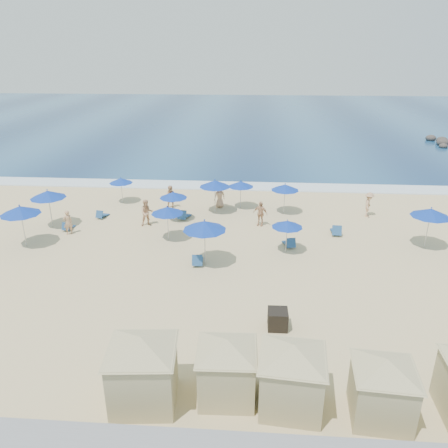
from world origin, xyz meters
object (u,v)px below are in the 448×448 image
at_px(umbrella_1, 20,210).
at_px(beachgoer_3, 369,205).
at_px(umbrella_10, 431,213).
at_px(trash_bin, 278,319).
at_px(beachgoer_2, 260,213).
at_px(umbrella_8, 287,224).
at_px(umbrella_2, 121,181).
at_px(umbrella_5, 173,195).
at_px(beachgoer_0, 68,222).
at_px(umbrella_3, 167,210).
at_px(cabana_1, 227,361).
at_px(umbrella_7, 241,184).
at_px(cabana_3, 384,381).
at_px(beachgoer_4, 220,196).
at_px(beachgoer_1, 147,213).
at_px(cabana_2, 292,368).
at_px(cabana_0, 142,361).
at_px(umbrella_9, 285,187).
at_px(umbrella_4, 215,184).
at_px(beachgoer_5, 171,197).
at_px(umbrella_0, 48,194).
at_px(umbrella_6, 205,225).

height_order(umbrella_1, beachgoer_3, umbrella_1).
xyz_separation_m(umbrella_1, umbrella_10, (24.42, 1.51, -0.06)).
relative_size(trash_bin, beachgoer_2, 0.49).
xyz_separation_m(umbrella_8, beachgoer_3, (6.27, 6.45, -0.92)).
xyz_separation_m(umbrella_2, umbrella_5, (4.76, -3.56, 0.11)).
bearing_deg(beachgoer_0, umbrella_3, 131.11).
bearing_deg(cabana_1, umbrella_7, 90.69).
xyz_separation_m(cabana_3, beachgoer_4, (-6.90, 19.99, -0.60)).
bearing_deg(trash_bin, umbrella_10, 42.92).
bearing_deg(beachgoer_2, beachgoer_1, -153.92).
xyz_separation_m(cabana_2, umbrella_8, (0.57, 12.12, 0.23)).
height_order(cabana_0, umbrella_9, cabana_0).
xyz_separation_m(umbrella_1, umbrella_5, (8.37, 4.83, -0.43)).
distance_m(umbrella_5, umbrella_7, 5.43).
distance_m(umbrella_3, beachgoer_4, 6.98).
bearing_deg(umbrella_4, beachgoer_3, 0.10).
height_order(cabana_2, umbrella_3, cabana_2).
bearing_deg(umbrella_8, beachgoer_5, 138.80).
bearing_deg(beachgoer_1, umbrella_0, 163.43).
bearing_deg(beachgoer_1, umbrella_4, 10.68).
bearing_deg(umbrella_0, umbrella_4, 18.08).
xyz_separation_m(umbrella_7, beachgoer_1, (-6.23, -3.98, -0.98)).
bearing_deg(trash_bin, umbrella_8, 83.08).
relative_size(umbrella_10, beachgoer_5, 1.50).
relative_size(umbrella_10, beachgoer_1, 1.42).
relative_size(cabana_1, umbrella_1, 1.54).
distance_m(umbrella_1, umbrella_9, 17.57).
distance_m(cabana_1, cabana_3, 5.11).
height_order(umbrella_2, beachgoer_2, umbrella_2).
height_order(beachgoer_2, beachgoer_5, beachgoer_5).
bearing_deg(beachgoer_5, cabana_3, -65.02).
bearing_deg(cabana_1, umbrella_5, 106.29).
relative_size(trash_bin, umbrella_7, 0.39).
distance_m(umbrella_3, umbrella_7, 7.60).
xyz_separation_m(trash_bin, umbrella_10, (9.32, 8.94, 1.85)).
bearing_deg(trash_bin, umbrella_6, 122.77).
bearing_deg(cabana_1, umbrella_3, 109.24).
height_order(umbrella_3, umbrella_9, same).
bearing_deg(cabana_2, umbrella_10, 55.84).
height_order(umbrella_1, umbrella_9, umbrella_1).
height_order(umbrella_5, umbrella_8, umbrella_5).
distance_m(cabana_0, beachgoer_4, 19.90).
distance_m(umbrella_5, beachgoer_4, 4.36).
relative_size(umbrella_4, umbrella_7, 1.17).
distance_m(umbrella_9, beachgoer_0, 15.12).
bearing_deg(beachgoer_4, umbrella_5, 24.00).
bearing_deg(trash_bin, beachgoer_4, 102.96).
distance_m(cabana_3, umbrella_8, 12.60).
bearing_deg(beachgoer_2, cabana_3, -55.16).
relative_size(cabana_0, umbrella_10, 1.76).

